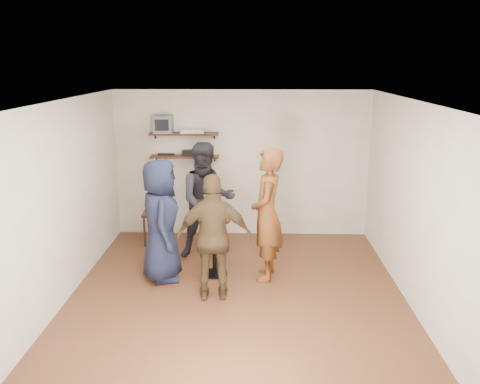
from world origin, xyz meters
The scene contains 18 objects.
room centered at (0.00, 0.00, 1.30)m, with size 4.58×5.08×2.68m.
shelf_upper centered at (-1.00, 2.38, 1.85)m, with size 1.20×0.25×0.04m, color black.
shelf_lower centered at (-1.00, 2.38, 1.45)m, with size 1.20×0.25×0.04m, color black.
crt_monitor centered at (-1.35, 2.38, 2.02)m, with size 0.32×0.30×0.30m, color #59595B.
dvd_deck centered at (-0.85, 2.38, 1.90)m, with size 0.40×0.24×0.06m, color silver.
radio centered at (-0.93, 2.38, 1.52)m, with size 0.22×0.10×0.10m, color black.
power_strip centered at (-1.34, 2.42, 1.48)m, with size 0.30×0.05×0.03m, color black.
side_table centered at (-1.44, 1.94, 0.47)m, with size 0.50×0.50×0.57m.
vase_lilies centered at (-1.44, 1.94, 0.87)m, with size 0.19×0.20×0.98m.
drinks_table centered at (-0.35, 0.62, 0.56)m, with size 0.47×0.47×0.87m.
wine_glass_fl centered at (-0.43, 0.60, 1.02)m, with size 0.07×0.07×0.22m.
wine_glass_fr centered at (-0.29, 0.59, 1.01)m, with size 0.07×0.07×0.21m.
wine_glass_bl centered at (-0.39, 0.70, 1.00)m, with size 0.06×0.06×0.19m.
wine_glass_br centered at (-0.32, 0.63, 1.00)m, with size 0.06×0.06×0.19m.
person_plaid centered at (0.41, 0.55, 0.96)m, with size 0.70×0.46×1.91m, color #B31414.
person_dark centered at (-0.52, 1.36, 0.93)m, with size 0.90×0.71×1.86m, color black.
person_navy centered at (-1.10, 0.46, 0.88)m, with size 0.86×0.56×1.76m, color #161A31.
person_brown centered at (-0.29, -0.14, 0.85)m, with size 0.99×0.41×1.69m, color #44321D.
Camera 1 is at (0.22, -6.36, 3.08)m, focal length 38.00 mm.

